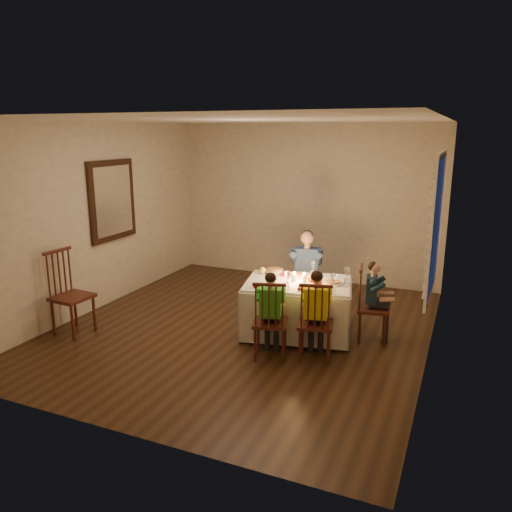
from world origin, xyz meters
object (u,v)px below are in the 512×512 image
at_px(chair_extra, 76,332).
at_px(serving_bowl, 275,272).
at_px(chair_adult, 305,314).
at_px(child_green, 270,356).
at_px(adult, 305,314).
at_px(child_teal, 371,340).
at_px(chair_end, 371,340).
at_px(child_yellow, 314,358).
at_px(dining_table, 298,297).
at_px(chair_near_right, 314,358).
at_px(chair_near_left, 270,356).

bearing_deg(chair_extra, serving_bowl, -54.88).
height_order(chair_adult, child_green, child_green).
relative_size(adult, child_green, 1.18).
height_order(child_teal, serving_bowl, serving_bowl).
xyz_separation_m(chair_end, child_yellow, (-0.49, -0.76, 0.00)).
distance_m(adult, child_yellow, 1.40).
height_order(chair_adult, adult, adult).
bearing_deg(child_green, dining_table, -110.87).
bearing_deg(dining_table, chair_adult, 87.01).
bearing_deg(child_teal, chair_adult, 51.97).
relative_size(chair_near_right, chair_end, 1.00).
xyz_separation_m(child_yellow, child_teal, (0.49, 0.76, 0.00)).
relative_size(dining_table, chair_near_right, 1.60).
bearing_deg(chair_adult, chair_near_left, -100.67).
distance_m(child_yellow, serving_bowl, 1.35).
height_order(chair_near_left, child_teal, child_teal).
bearing_deg(dining_table, child_yellow, -67.90).
height_order(chair_near_right, child_green, child_green).
xyz_separation_m(dining_table, child_green, (-0.06, -0.75, -0.48)).
distance_m(chair_near_left, adult, 1.46).
xyz_separation_m(chair_near_right, chair_extra, (-2.99, -0.49, 0.00)).
xyz_separation_m(chair_near_right, child_green, (-0.47, -0.15, 0.00)).
xyz_separation_m(chair_end, serving_bowl, (-1.29, 0.06, 0.70)).
relative_size(chair_adult, child_teal, 0.94).
height_order(dining_table, adult, dining_table).
xyz_separation_m(chair_near_left, child_yellow, (0.47, 0.15, 0.00)).
bearing_deg(adult, child_green, -100.67).
bearing_deg(chair_near_right, adult, -80.91).
relative_size(chair_near_left, serving_bowl, 4.15).
height_order(chair_adult, chair_end, same).
distance_m(chair_near_left, child_yellow, 0.50).
height_order(child_green, serving_bowl, serving_bowl).
bearing_deg(serving_bowl, dining_table, -29.71).
xyz_separation_m(child_green, child_teal, (0.96, 0.91, 0.00)).
bearing_deg(child_teal, adult, 51.97).
relative_size(dining_table, chair_near_left, 1.60).
height_order(chair_extra, child_yellow, chair_extra).
distance_m(chair_adult, serving_bowl, 0.90).
bearing_deg(chair_end, chair_near_left, 123.56).
height_order(dining_table, serving_bowl, serving_bowl).
relative_size(child_yellow, child_teal, 1.05).
height_order(chair_near_right, chair_extra, chair_extra).
height_order(chair_near_right, serving_bowl, serving_bowl).
bearing_deg(chair_near_right, child_teal, -135.69).
relative_size(child_yellow, serving_bowl, 4.63).
height_order(chair_extra, serving_bowl, serving_bowl).
distance_m(adult, child_green, 1.46).
bearing_deg(chair_near_left, chair_extra, -8.50).
xyz_separation_m(adult, child_teal, (1.01, -0.54, 0.00)).
relative_size(chair_adult, chair_end, 1.00).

